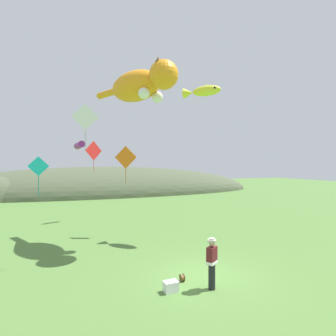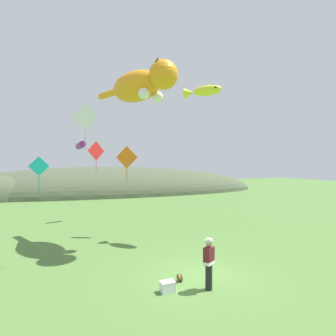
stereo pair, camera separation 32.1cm
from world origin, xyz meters
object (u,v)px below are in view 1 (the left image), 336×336
at_px(festival_attendant, 212,262).
at_px(kite_diamond_white, 85,117).
at_px(kite_fish_windsock, 202,91).
at_px(kite_diamond_teal, 38,167).
at_px(picnic_cooler, 171,286).
at_px(kite_spool, 182,278).
at_px(kite_diamond_red, 94,151).
at_px(kite_giant_cat, 141,85).
at_px(kite_diamond_orange, 126,158).
at_px(kite_tube_streamer, 79,145).

distance_m(festival_attendant, kite_diamond_white, 8.02).
xyz_separation_m(kite_fish_windsock, kite_diamond_teal, (-8.64, -0.80, -4.42)).
bearing_deg(picnic_cooler, kite_spool, 41.70).
xyz_separation_m(kite_diamond_teal, kite_diamond_red, (3.02, 8.09, 1.17)).
bearing_deg(kite_fish_windsock, kite_diamond_white, -167.03).
xyz_separation_m(kite_fish_windsock, kite_diamond_red, (-5.62, 7.28, -3.25)).
relative_size(kite_spool, picnic_cooler, 0.53).
xyz_separation_m(kite_fish_windsock, kite_diamond_white, (-6.66, -1.53, -2.21)).
height_order(kite_spool, kite_giant_cat, kite_giant_cat).
bearing_deg(festival_attendant, kite_diamond_orange, 99.88).
distance_m(kite_diamond_teal, kite_diamond_red, 8.71).
bearing_deg(festival_attendant, kite_diamond_teal, 139.80).
distance_m(kite_fish_windsock, kite_diamond_white, 7.18).
xyz_separation_m(kite_spool, kite_tube_streamer, (-3.40, 6.94, 5.31)).
xyz_separation_m(festival_attendant, kite_diamond_orange, (-1.41, 8.10, 3.82)).
height_order(festival_attendant, kite_giant_cat, kite_giant_cat).
bearing_deg(kite_fish_windsock, kite_giant_cat, 177.26).
xyz_separation_m(festival_attendant, kite_diamond_red, (-2.92, 13.11, 4.45)).
relative_size(festival_attendant, kite_diamond_teal, 0.99).
bearing_deg(festival_attendant, kite_giant_cat, 99.11).
bearing_deg(kite_diamond_white, picnic_cooler, -57.18).
bearing_deg(kite_fish_windsock, picnic_cooler, -126.62).
bearing_deg(kite_diamond_white, kite_spool, -46.04).
bearing_deg(festival_attendant, kite_fish_windsock, 65.21).
bearing_deg(festival_attendant, kite_diamond_white, 132.76).
bearing_deg(kite_diamond_red, kite_diamond_teal, -110.48).
height_order(kite_spool, picnic_cooler, picnic_cooler).
relative_size(picnic_cooler, kite_fish_windsock, 0.25).
bearing_deg(picnic_cooler, kite_tube_streamer, 109.83).
height_order(picnic_cooler, kite_diamond_white, kite_diamond_white).
distance_m(kite_spool, picnic_cooler, 0.92).
relative_size(kite_tube_streamer, kite_diamond_orange, 0.86).
height_order(kite_fish_windsock, kite_tube_streamer, kite_fish_windsock).
height_order(kite_giant_cat, kite_tube_streamer, kite_giant_cat).
bearing_deg(kite_giant_cat, picnic_cooler, -94.45).
relative_size(kite_spool, kite_diamond_red, 0.11).
bearing_deg(kite_diamond_orange, kite_tube_streamer, -175.11).
distance_m(kite_giant_cat, kite_tube_streamer, 4.90).
relative_size(kite_fish_windsock, kite_tube_streamer, 1.03).
height_order(kite_diamond_red, kite_diamond_orange, kite_diamond_red).
bearing_deg(kite_diamond_teal, kite_spool, -38.12).
bearing_deg(kite_diamond_teal, kite_tube_streamer, 57.38).
bearing_deg(kite_tube_streamer, kite_diamond_orange, 4.89).
distance_m(festival_attendant, picnic_cooler, 1.63).
height_order(kite_spool, kite_tube_streamer, kite_tube_streamer).
bearing_deg(kite_spool, kite_giant_cat, 92.72).
relative_size(picnic_cooler, kite_diamond_white, 0.25).
height_order(kite_fish_windsock, kite_diamond_red, kite_fish_windsock).
bearing_deg(kite_diamond_white, kite_diamond_orange, 56.06).
distance_m(kite_giant_cat, kite_fish_windsock, 3.66).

